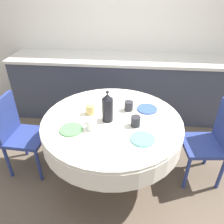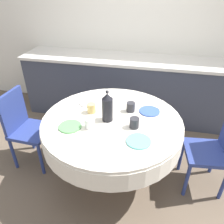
# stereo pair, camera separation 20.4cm
# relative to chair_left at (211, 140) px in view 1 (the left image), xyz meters

# --- Properties ---
(ground_plane) EXTENTS (12.00, 12.00, 0.00)m
(ground_plane) POSITION_rel_chair_left_xyz_m (-1.01, -0.10, -0.50)
(ground_plane) COLOR brown
(wall_back) EXTENTS (7.00, 0.05, 2.60)m
(wall_back) POSITION_rel_chair_left_xyz_m (-1.01, 1.58, 0.80)
(wall_back) COLOR silver
(wall_back) RESTS_ON ground_plane
(kitchen_counter) EXTENTS (3.24, 0.64, 0.93)m
(kitchen_counter) POSITION_rel_chair_left_xyz_m (-1.01, 1.24, -0.04)
(kitchen_counter) COLOR #383D4C
(kitchen_counter) RESTS_ON ground_plane
(dining_table) EXTENTS (1.35, 1.35, 0.76)m
(dining_table) POSITION_rel_chair_left_xyz_m (-1.01, -0.10, 0.14)
(dining_table) COLOR tan
(dining_table) RESTS_ON ground_plane
(chair_left) EXTENTS (0.44, 0.44, 0.90)m
(chair_left) POSITION_rel_chair_left_xyz_m (0.00, 0.00, 0.00)
(chair_left) COLOR navy
(chair_left) RESTS_ON ground_plane
(chair_right) EXTENTS (0.42, 0.42, 0.90)m
(chair_right) POSITION_rel_chair_left_xyz_m (-2.02, -0.05, 0.00)
(chair_right) COLOR navy
(chair_right) RESTS_ON ground_plane
(plate_near_left) EXTENTS (0.21, 0.21, 0.01)m
(plate_near_left) POSITION_rel_chair_left_xyz_m (-1.35, -0.31, 0.27)
(plate_near_left) COLOR #5BA85B
(plate_near_left) RESTS_ON dining_table
(cup_near_left) EXTENTS (0.09, 0.09, 0.10)m
(cup_near_left) POSITION_rel_chair_left_xyz_m (-1.17, -0.28, 0.31)
(cup_near_left) COLOR white
(cup_near_left) RESTS_ON dining_table
(plate_near_right) EXTENTS (0.21, 0.21, 0.01)m
(plate_near_right) POSITION_rel_chair_left_xyz_m (-0.72, -0.38, 0.27)
(plate_near_right) COLOR #60BCB7
(plate_near_right) RESTS_ON dining_table
(cup_near_right) EXTENTS (0.09, 0.09, 0.10)m
(cup_near_right) POSITION_rel_chair_left_xyz_m (-0.79, -0.19, 0.31)
(cup_near_right) COLOR #28282D
(cup_near_right) RESTS_ON dining_table
(plate_far_left) EXTENTS (0.21, 0.21, 0.01)m
(plate_far_left) POSITION_rel_chair_left_xyz_m (-1.32, 0.15, 0.27)
(plate_far_left) COLOR white
(plate_far_left) RESTS_ON dining_table
(cup_far_left) EXTENTS (0.09, 0.09, 0.10)m
(cup_far_left) POSITION_rel_chair_left_xyz_m (-1.23, -0.02, 0.31)
(cup_far_left) COLOR #DBB766
(cup_far_left) RESTS_ON dining_table
(plate_far_right) EXTENTS (0.21, 0.21, 0.01)m
(plate_far_right) POSITION_rel_chair_left_xyz_m (-0.67, 0.11, 0.27)
(plate_far_right) COLOR #3856AD
(plate_far_right) RESTS_ON dining_table
(cup_far_right) EXTENTS (0.09, 0.09, 0.10)m
(cup_far_right) POSITION_rel_chair_left_xyz_m (-0.86, 0.08, 0.31)
(cup_far_right) COLOR #28282D
(cup_far_right) RESTS_ON dining_table
(coffee_carafe) EXTENTS (0.10, 0.10, 0.31)m
(coffee_carafe) POSITION_rel_chair_left_xyz_m (-1.05, -0.12, 0.40)
(coffee_carafe) COLOR black
(coffee_carafe) RESTS_ON dining_table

